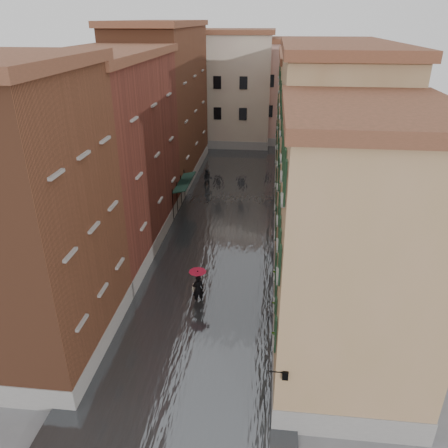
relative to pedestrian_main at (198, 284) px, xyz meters
The scene contains 16 objects.
ground 2.53m from the pedestrian_main, 83.38° to the right, with size 120.00×120.00×0.00m, color #5D5C5F.
floodwater 10.89m from the pedestrian_main, 88.66° to the left, with size 10.00×60.00×0.20m, color #3D4043.
building_left_near 9.51m from the pedestrian_main, 148.23° to the right, with size 6.00×8.00×13.00m, color brown.
building_left_mid 10.82m from the pedestrian_main, 134.69° to the left, with size 6.00×14.00×12.50m, color maroon.
building_left_far 23.55m from the pedestrian_main, 107.18° to the left, with size 6.00×16.00×14.00m, color brown.
building_right_near 9.50m from the pedestrian_main, 29.95° to the right, with size 6.00×8.00×11.50m, color #9C7C50.
building_right_mid 11.26m from the pedestrian_main, 43.24° to the left, with size 6.00×14.00×13.00m, color #A08561.
building_right_far 23.43m from the pedestrian_main, 71.61° to the left, with size 6.00×16.00×11.50m, color #9C7C50.
building_end_cream 36.31m from the pedestrian_main, 94.39° to the left, with size 12.00×9.00×13.00m, color #C0B299.
building_end_pink 38.63m from the pedestrian_main, 80.61° to the left, with size 10.00×9.00×12.00m, color tan.
awning_near 12.59m from the pedestrian_main, 104.94° to the left, with size 1.09×3.27×2.80m.
awning_far 14.06m from the pedestrian_main, 103.33° to the left, with size 1.09×3.22×2.80m.
wall_lantern 9.54m from the pedestrian_main, 60.73° to the right, with size 0.71×0.22×0.35m.
window_planters 6.37m from the pedestrian_main, 42.74° to the right, with size 0.59×5.53×0.84m.
pedestrian_main is the anchor object (origin of this frame).
pedestrian_far 18.47m from the pedestrian_main, 96.58° to the left, with size 0.90×0.70×1.86m, color black.
Camera 1 is at (3.45, -18.11, 14.72)m, focal length 35.00 mm.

